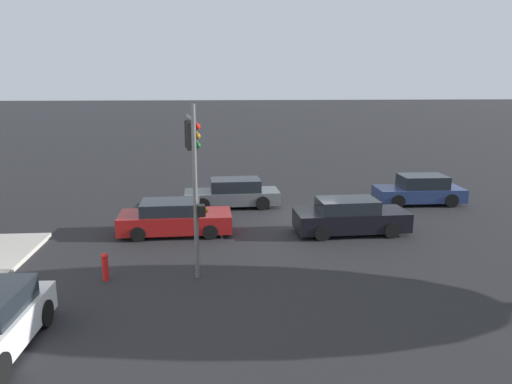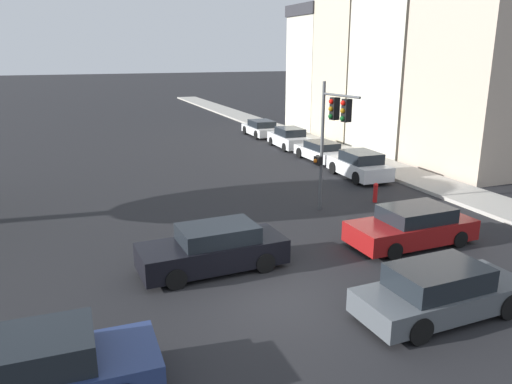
{
  "view_description": "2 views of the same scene",
  "coord_description": "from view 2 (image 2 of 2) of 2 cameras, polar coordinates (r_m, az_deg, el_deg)",
  "views": [
    {
      "loc": [
        4.43,
        22.1,
        6.2
      ],
      "look_at": [
        2.95,
        3.37,
        2.02
      ],
      "focal_mm": 35.0,
      "sensor_mm": 36.0,
      "label": 1
    },
    {
      "loc": [
        -5.16,
        -11.67,
        6.74
      ],
      "look_at": [
        1.02,
        4.09,
        1.94
      ],
      "focal_mm": 35.0,
      "sensor_mm": 36.0,
      "label": 2
    }
  ],
  "objects": [
    {
      "name": "parked_car_0",
      "position": [
        27.88,
        11.74,
        3.0
      ],
      "size": [
        2.06,
        4.18,
        1.49
      ],
      "rotation": [
        0.0,
        0.0,
        1.54
      ],
      "color": "silver",
      "rests_on": "ground_plane"
    },
    {
      "name": "parked_car_2",
      "position": [
        36.11,
        3.8,
        6.14
      ],
      "size": [
        2.01,
        4.22,
        1.46
      ],
      "rotation": [
        0.0,
        0.0,
        1.53
      ],
      "color": "silver",
      "rests_on": "ground_plane"
    },
    {
      "name": "fire_hydrant",
      "position": [
        23.59,
        13.49,
        0.01
      ],
      "size": [
        0.22,
        0.22,
        0.92
      ],
      "color": "red",
      "rests_on": "ground_plane"
    },
    {
      "name": "ground_plane",
      "position": [
        14.43,
        2.21,
        -12.03
      ],
      "size": [
        300.0,
        300.0,
        0.0
      ],
      "primitive_type": "plane",
      "color": "black"
    },
    {
      "name": "parked_car_3",
      "position": [
        41.05,
        0.59,
        7.27
      ],
      "size": [
        2.02,
        4.29,
        1.31
      ],
      "rotation": [
        0.0,
        0.0,
        1.56
      ],
      "color": "silver",
      "rests_on": "ground_plane"
    },
    {
      "name": "traffic_signal",
      "position": [
        20.8,
        8.71,
        7.58
      ],
      "size": [
        0.79,
        2.4,
        5.54
      ],
      "rotation": [
        0.0,
        0.0,
        3.28
      ],
      "color": "#515456",
      "rests_on": "ground_plane"
    },
    {
      "name": "crossing_car_1",
      "position": [
        11.19,
        -23.25,
        -18.29
      ],
      "size": [
        4.45,
        2.02,
        1.49
      ],
      "rotation": [
        0.0,
        0.0,
        -0.02
      ],
      "color": "navy",
      "rests_on": "ground_plane"
    },
    {
      "name": "rowhouse_backdrop",
      "position": [
        37.93,
        16.62,
        14.03
      ],
      "size": [
        8.17,
        23.61,
        12.68
      ],
      "color": "#BCA893",
      "rests_on": "ground_plane"
    },
    {
      "name": "sidewalk_strip",
      "position": [
        47.64,
        0.69,
        7.79
      ],
      "size": [
        2.73,
        60.0,
        0.17
      ],
      "color": "#ADA89E",
      "rests_on": "ground_plane"
    },
    {
      "name": "crossing_car_3",
      "position": [
        18.8,
        17.4,
        -3.79
      ],
      "size": [
        4.63,
        2.11,
        1.39
      ],
      "rotation": [
        0.0,
        0.0,
        3.17
      ],
      "color": "maroon",
      "rests_on": "ground_plane"
    },
    {
      "name": "crossing_car_0",
      "position": [
        14.15,
        20.37,
        -10.64
      ],
      "size": [
        4.78,
        2.06,
        1.42
      ],
      "rotation": [
        0.0,
        0.0,
        0.04
      ],
      "color": "#4C5156",
      "rests_on": "ground_plane"
    },
    {
      "name": "crossing_car_2",
      "position": [
        15.95,
        -4.86,
        -6.5
      ],
      "size": [
        4.71,
        2.07,
        1.47
      ],
      "rotation": [
        0.0,
        0.0,
        3.19
      ],
      "color": "black",
      "rests_on": "ground_plane"
    },
    {
      "name": "parked_car_1",
      "position": [
        31.96,
        7.4,
        4.62
      ],
      "size": [
        1.9,
        4.09,
        1.24
      ],
      "rotation": [
        0.0,
        0.0,
        1.6
      ],
      "color": "silver",
      "rests_on": "ground_plane"
    }
  ]
}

